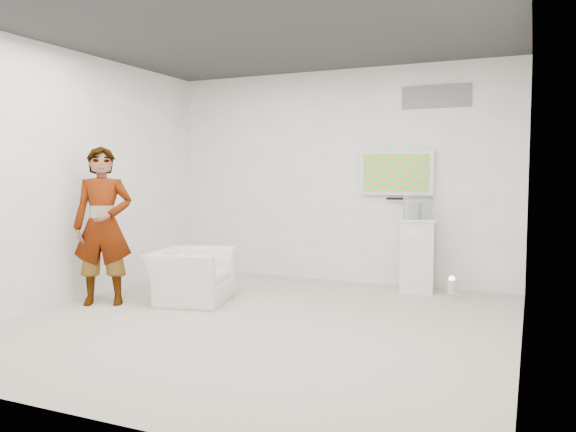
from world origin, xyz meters
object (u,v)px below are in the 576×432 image
object	(u,v)px
pedestal	(417,255)
tv	(396,173)
armchair	(191,276)
floor_uplight	(452,288)
person	(103,226)

from	to	relation	value
pedestal	tv	bearing A→B (deg)	141.90
armchair	floor_uplight	world-z (taller)	armchair
person	armchair	world-z (taller)	person
tv	pedestal	size ratio (longest dim) A/B	1.05
pedestal	floor_uplight	bearing A→B (deg)	-32.22
floor_uplight	pedestal	bearing A→B (deg)	147.78
tv	floor_uplight	bearing A→B (deg)	-34.75
person	pedestal	world-z (taller)	person
person	pedestal	size ratio (longest dim) A/B	1.94
tv	pedestal	world-z (taller)	tv
person	floor_uplight	size ratio (longest dim) A/B	6.69
tv	pedestal	xyz separation A→B (m)	(0.34, -0.27, -1.07)
tv	person	size ratio (longest dim) A/B	0.54
tv	person	bearing A→B (deg)	-139.68
pedestal	floor_uplight	world-z (taller)	pedestal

